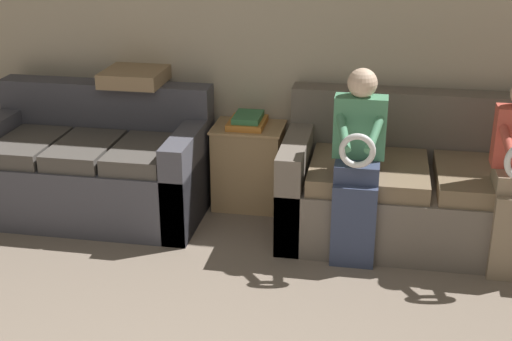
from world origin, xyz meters
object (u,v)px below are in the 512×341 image
child_left_seated (358,159)px  book_stack (248,121)px  side_shelf (249,165)px  couch_main (429,190)px  throw_pillow (135,77)px  couch_side (95,168)px

child_left_seated → book_stack: size_ratio=3.76×
side_shelf → book_stack: 0.33m
couch_main → book_stack: (-1.25, 0.25, 0.32)m
couch_main → throw_pillow: size_ratio=4.54×
side_shelf → child_left_seated: bearing=-39.1°
couch_side → child_left_seated: bearing=-10.9°
book_stack → couch_side: bearing=-164.3°
side_shelf → throw_pillow: 1.01m
couch_main → book_stack: size_ratio=6.07×
couch_main → throw_pillow: 2.16m
throw_pillow → child_left_seated: bearing=-22.0°
couch_side → child_left_seated: size_ratio=1.32×
child_left_seated → side_shelf: 1.06m
couch_main → side_shelf: 1.27m
couch_side → book_stack: bearing=15.7°
couch_main → side_shelf: bearing=168.9°
couch_side → child_left_seated: child_left_seated is taller
couch_side → child_left_seated: 1.89m
child_left_seated → throw_pillow: (-1.60, 0.65, 0.27)m
child_left_seated → side_shelf: (-0.78, 0.64, -0.34)m
couch_side → throw_pillow: bearing=52.2°
side_shelf → throw_pillow: bearing=179.3°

